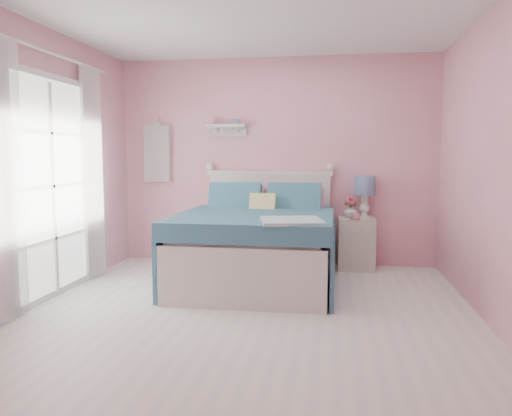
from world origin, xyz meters
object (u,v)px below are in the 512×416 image
(bed, at_px, (258,245))
(table_lamp, at_px, (365,189))
(vase, at_px, (350,211))
(nightstand, at_px, (356,244))
(teacup, at_px, (355,216))

(bed, xyz_separation_m, table_lamp, (1.18, 0.89, 0.57))
(bed, distance_m, vase, 1.35)
(nightstand, xyz_separation_m, vase, (-0.08, 0.04, 0.39))
(nightstand, relative_size, teacup, 6.17)
(table_lamp, relative_size, teacup, 4.99)
(bed, height_order, teacup, bed)
(nightstand, height_order, table_lamp, table_lamp)
(bed, xyz_separation_m, teacup, (1.06, 0.64, 0.26))
(table_lamp, bearing_deg, bed, -142.88)
(bed, bearing_deg, table_lamp, 37.67)
(table_lamp, xyz_separation_m, vase, (-0.17, -0.06, -0.27))
(bed, relative_size, nightstand, 3.29)
(vase, bearing_deg, nightstand, -29.61)
(vase, relative_size, teacup, 1.64)
(nightstand, bearing_deg, vase, 150.39)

